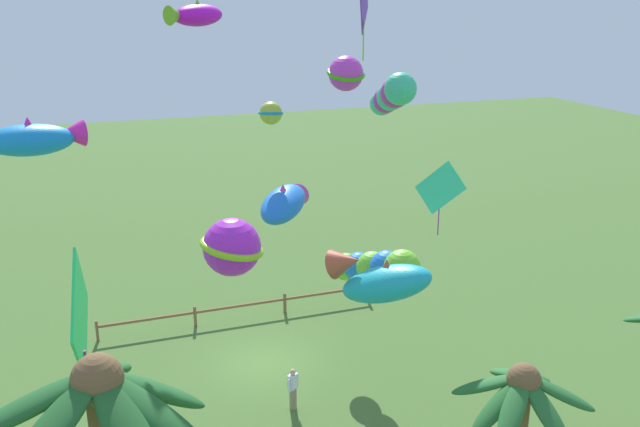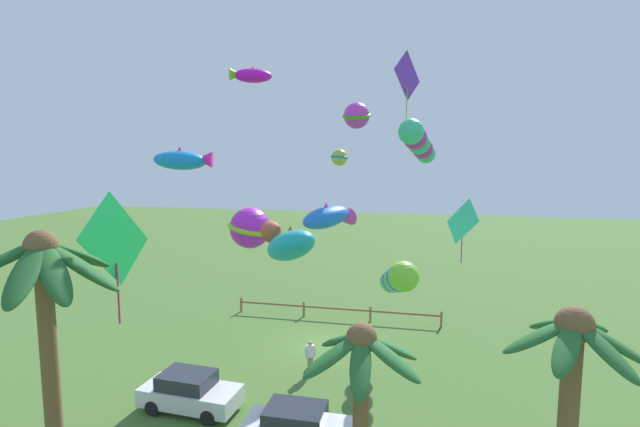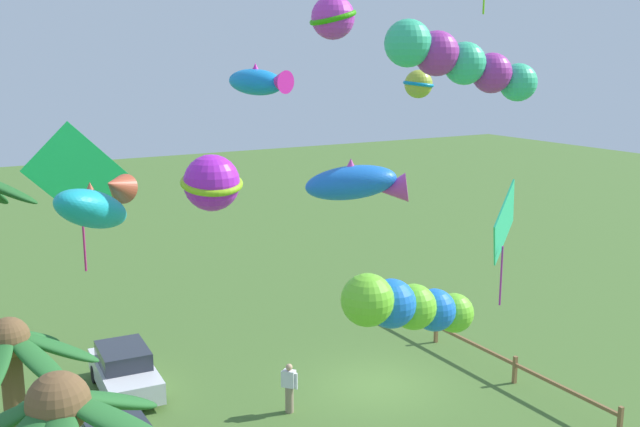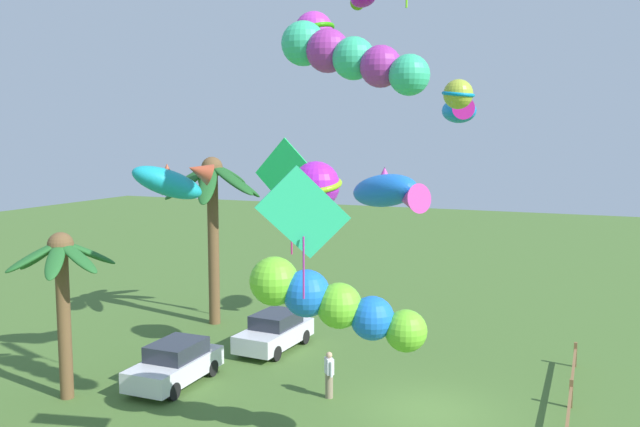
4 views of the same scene
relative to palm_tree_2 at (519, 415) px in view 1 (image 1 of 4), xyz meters
The scene contains 16 objects.
ground_plane 12.77m from the palm_tree_2, 72.91° to the right, with size 120.00×120.00×0.00m, color #476B2D.
palm_tree_2 is the anchor object (origin of this frame).
rail_fence 16.47m from the palm_tree_2, 77.29° to the right, with size 12.68×0.12×0.95m.
spectator_0 9.45m from the palm_tree_2, 67.48° to the right, with size 0.44×0.42×1.59m.
kite_ball_0 13.90m from the palm_tree_2, 77.17° to the right, with size 1.26×1.26×0.86m.
kite_tube_1 12.32m from the palm_tree_2, 96.65° to the right, with size 1.71×3.98×1.98m.
kite_ball_2 9.19m from the palm_tree_2, 49.90° to the right, with size 2.19×2.19×1.75m.
kite_fish_3 13.91m from the palm_tree_2, 53.63° to the right, with size 1.99×1.61×0.78m.
kite_tube_4 9.72m from the palm_tree_2, 92.62° to the right, with size 2.01×4.71×2.43m.
kite_fish_5 11.03m from the palm_tree_2, 73.98° to the right, with size 2.80×3.23×1.42m.
kite_diamond_6 11.08m from the palm_tree_2, 107.94° to the right, with size 1.29×1.79×3.00m.
kite_diamond_7 10.92m from the palm_tree_2, 20.29° to the right, with size 0.37×3.71×5.19m.
kite_fish_8 4.76m from the palm_tree_2, 42.64° to the right, with size 2.76×2.86×1.74m.
kite_ball_9 11.40m from the palm_tree_2, 80.82° to the right, with size 1.25×1.25×1.12m.
kite_diamond_10 15.17m from the palm_tree_2, 92.97° to the right, with size 1.17×2.02×3.21m.
kite_fish_11 16.36m from the palm_tree_2, 44.83° to the right, with size 3.29×2.13×1.30m.
Camera 1 is at (5.83, 23.30, 14.04)m, focal length 37.65 mm.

